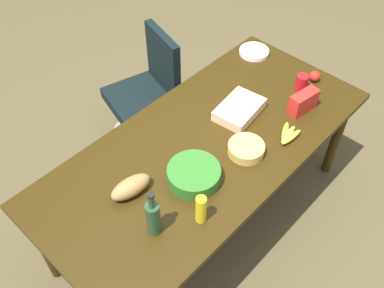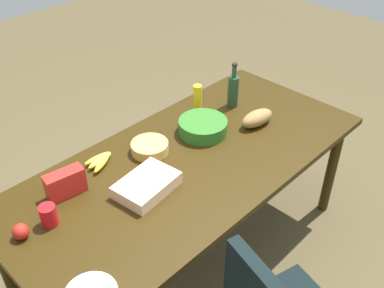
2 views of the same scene
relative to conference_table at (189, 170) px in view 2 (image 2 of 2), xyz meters
name	(u,v)px [view 2 (image 2 of 2)]	position (x,y,z in m)	size (l,w,h in m)	color
ground_plane	(190,253)	(0.00, 0.00, -0.72)	(10.00, 10.00, 0.00)	brown
conference_table	(189,170)	(0.00, 0.00, 0.00)	(2.19, 1.01, 0.80)	#2E2008
bread_loaf	(257,118)	(-0.55, 0.06, 0.13)	(0.24, 0.11, 0.10)	olive
wine_bottle	(233,90)	(-0.63, -0.21, 0.20)	(0.07, 0.07, 0.31)	#224024
red_solo_cup	(49,215)	(0.82, -0.13, 0.13)	(0.08, 0.08, 0.11)	red
chip_bowl	(150,147)	(0.10, -0.22, 0.11)	(0.22, 0.22, 0.06)	#DAA855
sheet_cake	(147,185)	(0.34, 0.02, 0.11)	(0.32, 0.22, 0.07)	beige
mustard_bottle	(198,98)	(-0.42, -0.34, 0.17)	(0.06, 0.06, 0.18)	yellow
chip_bag_red	(65,183)	(0.64, -0.25, 0.15)	(0.20, 0.08, 0.14)	red
apple_red	(21,232)	(0.95, -0.15, 0.11)	(0.08, 0.08, 0.08)	red
salad_bowl	(203,127)	(-0.25, -0.13, 0.12)	(0.30, 0.30, 0.09)	#2C6822
banana_bunch	(100,161)	(0.38, -0.33, 0.10)	(0.18, 0.13, 0.04)	yellow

